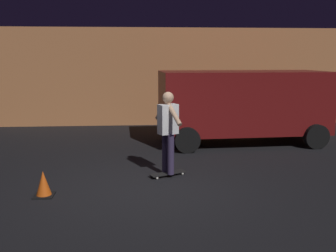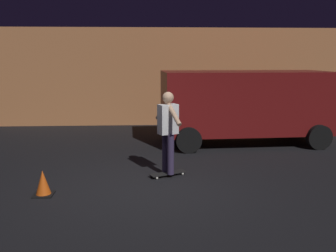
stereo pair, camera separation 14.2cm
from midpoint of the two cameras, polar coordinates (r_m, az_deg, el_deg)
ground_plane at (r=7.13m, az=-3.22°, el=-9.42°), size 28.00×28.00×0.00m
low_building at (r=15.25m, az=1.06°, el=7.77°), size 13.12×3.66×3.43m
parked_van at (r=10.85m, az=11.97°, el=3.53°), size 4.70×2.41×2.03m
skateboard_ridden at (r=7.80m, az=0.53°, el=-7.20°), size 0.79×0.51×0.07m
skater at (r=7.57m, az=0.54°, el=-0.10°), size 0.50×0.93×1.67m
traffic_cone at (r=7.04m, az=-17.88°, el=-8.37°), size 0.34×0.34×0.46m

